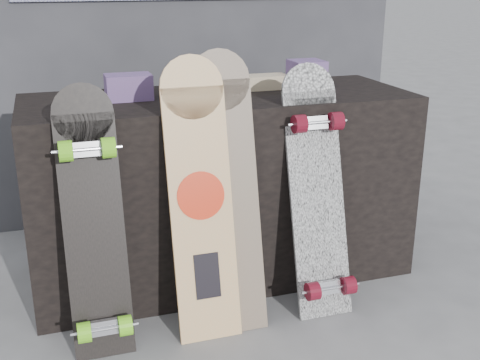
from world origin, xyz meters
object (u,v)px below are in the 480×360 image
object	(u,v)px
longboard_celtic	(228,184)
longboard_geisha	(200,191)
skateboard_dark	(93,220)
vendor_table	(221,187)
longboard_cascadia	(318,188)

from	to	relation	value
longboard_celtic	longboard_geisha	bearing A→B (deg)	-168.51
longboard_geisha	longboard_celtic	world-z (taller)	longboard_celtic
skateboard_dark	longboard_celtic	bearing A→B (deg)	4.89
vendor_table	longboard_geisha	xyz separation A→B (m)	(-0.19, -0.39, 0.13)
vendor_table	longboard_geisha	distance (m)	0.45
longboard_cascadia	skateboard_dark	distance (m)	0.85
longboard_cascadia	skateboard_dark	bearing A→B (deg)	-177.98
longboard_geisha	skateboard_dark	bearing A→B (deg)	-177.06
longboard_celtic	longboard_cascadia	world-z (taller)	longboard_celtic
vendor_table	longboard_celtic	size ratio (longest dim) A/B	1.56
vendor_table	longboard_cascadia	xyz separation A→B (m)	(0.28, -0.38, 0.09)
vendor_table	longboard_celtic	distance (m)	0.40
vendor_table	longboard_geisha	bearing A→B (deg)	-115.88
longboard_celtic	skateboard_dark	bearing A→B (deg)	-175.11
skateboard_dark	longboard_geisha	bearing A→B (deg)	2.94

